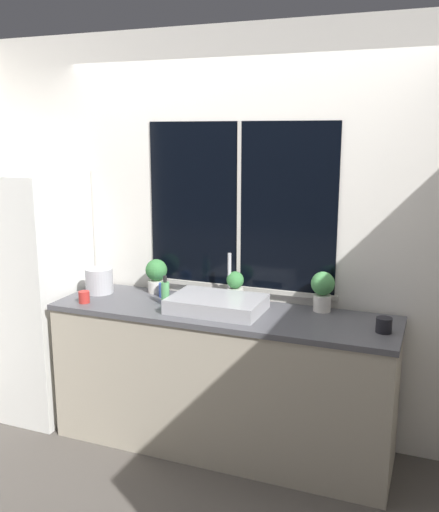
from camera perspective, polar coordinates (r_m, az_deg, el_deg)
name	(u,v)px	position (r m, az deg, el deg)	size (l,w,h in m)	color
ground_plane	(204,469)	(3.76, -1.57, -20.50)	(14.00, 14.00, 0.00)	#4C4742
wall_back	(241,236)	(3.83, 2.15, 2.02)	(8.00, 0.09, 2.70)	silver
wall_left	(65,207)	(5.53, -15.19, 4.79)	(0.06, 7.00, 2.70)	silver
counter	(221,379)	(3.77, 0.17, -12.24)	(2.20, 0.61, 0.94)	#B2A893
refrigerator	(35,295)	(4.34, -17.99, -3.76)	(0.61, 0.65, 1.75)	silver
sink	(217,304)	(3.58, -0.26, -4.79)	(0.58, 0.44, 0.33)	#ADADB2
potted_plant_left	(156,274)	(3.99, -6.33, -1.84)	(0.15, 0.15, 0.24)	silver
potted_plant_center	(235,286)	(3.76, 1.57, -3.02)	(0.11, 0.11, 0.20)	silver
potted_plant_right	(323,289)	(3.61, 10.28, -3.26)	(0.15, 0.15, 0.25)	silver
soap_bottle	(165,293)	(3.71, -5.44, -3.67)	(0.05, 0.05, 0.19)	#519E5B
mug_red	(84,297)	(3.85, -13.39, -4.02)	(0.07, 0.07, 0.08)	#B72D28
mug_black	(384,325)	(3.34, 16.12, -6.65)	(0.09, 0.09, 0.09)	black
mug_blue	(164,290)	(3.90, -5.56, -3.40)	(0.07, 0.07, 0.09)	#3351AD
kettle	(99,280)	(4.05, -11.94, -2.33)	(0.19, 0.19, 0.19)	#B2B2B7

